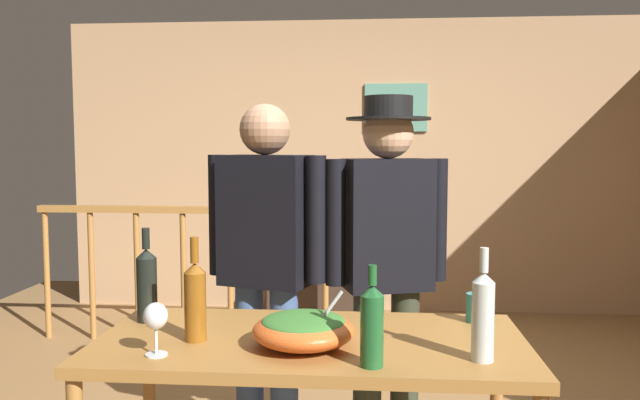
{
  "coord_description": "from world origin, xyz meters",
  "views": [
    {
      "loc": [
        -0.0,
        -3.07,
        1.48
      ],
      "look_at": [
        -0.21,
        -0.55,
        1.26
      ],
      "focal_mm": 35.97,
      "sensor_mm": 36.0,
      "label": 1
    }
  ],
  "objects_px": {
    "wine_glass": "(156,318)",
    "person_standing_left": "(266,252)",
    "wine_bottle_dark": "(147,283)",
    "framed_picture": "(396,108)",
    "serving_table": "(312,361)",
    "wine_bottle_clear": "(484,315)",
    "wine_bottle_green": "(373,324)",
    "salad_bowl": "(304,328)",
    "mug_teal": "(477,308)",
    "stair_railing": "(258,259)",
    "wine_bottle_amber": "(196,300)",
    "tv_console": "(321,292)",
    "flat_screen_tv": "(321,240)",
    "person_standing_right": "(388,249)"
  },
  "relations": [
    {
      "from": "wine_bottle_amber",
      "to": "tv_console",
      "type": "bearing_deg",
      "value": 87.16
    },
    {
      "from": "stair_railing",
      "to": "person_standing_left",
      "type": "bearing_deg",
      "value": -78.37
    },
    {
      "from": "stair_railing",
      "to": "salad_bowl",
      "type": "distance_m",
      "value": 2.66
    },
    {
      "from": "wine_glass",
      "to": "wine_bottle_dark",
      "type": "distance_m",
      "value": 0.42
    },
    {
      "from": "person_standing_right",
      "to": "stair_railing",
      "type": "bearing_deg",
      "value": -80.01
    },
    {
      "from": "framed_picture",
      "to": "wine_bottle_amber",
      "type": "bearing_deg",
      "value": -102.55
    },
    {
      "from": "tv_console",
      "to": "mug_teal",
      "type": "distance_m",
      "value": 3.15
    },
    {
      "from": "wine_bottle_green",
      "to": "framed_picture",
      "type": "bearing_deg",
      "value": 87.06
    },
    {
      "from": "wine_bottle_amber",
      "to": "mug_teal",
      "type": "distance_m",
      "value": 1.05
    },
    {
      "from": "flat_screen_tv",
      "to": "person_standing_right",
      "type": "xyz_separation_m",
      "value": [
        0.5,
        -2.48,
        0.33
      ]
    },
    {
      "from": "serving_table",
      "to": "wine_bottle_clear",
      "type": "distance_m",
      "value": 0.63
    },
    {
      "from": "salad_bowl",
      "to": "wine_bottle_green",
      "type": "bearing_deg",
      "value": -36.91
    },
    {
      "from": "wine_bottle_amber",
      "to": "salad_bowl",
      "type": "bearing_deg",
      "value": -5.62
    },
    {
      "from": "salad_bowl",
      "to": "wine_bottle_dark",
      "type": "bearing_deg",
      "value": 157.56
    },
    {
      "from": "wine_glass",
      "to": "person_standing_right",
      "type": "xyz_separation_m",
      "value": [
        0.75,
        0.94,
        0.08
      ]
    },
    {
      "from": "wine_glass",
      "to": "wine_bottle_clear",
      "type": "relative_size",
      "value": 0.48
    },
    {
      "from": "wine_bottle_green",
      "to": "person_standing_right",
      "type": "xyz_separation_m",
      "value": [
        0.07,
        0.98,
        0.07
      ]
    },
    {
      "from": "serving_table",
      "to": "wine_bottle_amber",
      "type": "distance_m",
      "value": 0.46
    },
    {
      "from": "wine_bottle_green",
      "to": "person_standing_right",
      "type": "height_order",
      "value": "person_standing_right"
    },
    {
      "from": "serving_table",
      "to": "wine_glass",
      "type": "distance_m",
      "value": 0.56
    },
    {
      "from": "salad_bowl",
      "to": "wine_glass",
      "type": "bearing_deg",
      "value": -164.51
    },
    {
      "from": "wine_bottle_amber",
      "to": "person_standing_left",
      "type": "relative_size",
      "value": 0.22
    },
    {
      "from": "salad_bowl",
      "to": "mug_teal",
      "type": "height_order",
      "value": "salad_bowl"
    },
    {
      "from": "framed_picture",
      "to": "wine_bottle_amber",
      "type": "xyz_separation_m",
      "value": [
        -0.8,
        -3.58,
        -0.85
      ]
    },
    {
      "from": "salad_bowl",
      "to": "mug_teal",
      "type": "relative_size",
      "value": 3.12
    },
    {
      "from": "framed_picture",
      "to": "serving_table",
      "type": "relative_size",
      "value": 0.37
    },
    {
      "from": "wine_bottle_dark",
      "to": "person_standing_left",
      "type": "relative_size",
      "value": 0.22
    },
    {
      "from": "tv_console",
      "to": "serving_table",
      "type": "xyz_separation_m",
      "value": [
        0.23,
        -3.22,
        0.51
      ]
    },
    {
      "from": "framed_picture",
      "to": "salad_bowl",
      "type": "height_order",
      "value": "framed_picture"
    },
    {
      "from": "wine_bottle_clear",
      "to": "person_standing_left",
      "type": "bearing_deg",
      "value": 132.66
    },
    {
      "from": "wine_bottle_dark",
      "to": "mug_teal",
      "type": "bearing_deg",
      "value": 4.29
    },
    {
      "from": "wine_bottle_dark",
      "to": "person_standing_right",
      "type": "relative_size",
      "value": 0.21
    },
    {
      "from": "wine_bottle_green",
      "to": "wine_bottle_amber",
      "type": "bearing_deg",
      "value": 161.03
    },
    {
      "from": "tv_console",
      "to": "flat_screen_tv",
      "type": "relative_size",
      "value": 1.69
    },
    {
      "from": "tv_console",
      "to": "stair_railing",
      "type": "bearing_deg",
      "value": -118.81
    },
    {
      "from": "wine_bottle_amber",
      "to": "mug_teal",
      "type": "height_order",
      "value": "wine_bottle_amber"
    },
    {
      "from": "salad_bowl",
      "to": "wine_glass",
      "type": "xyz_separation_m",
      "value": [
        -0.46,
        -0.13,
        0.06
      ]
    },
    {
      "from": "tv_console",
      "to": "person_standing_left",
      "type": "distance_m",
      "value": 2.63
    },
    {
      "from": "wine_glass",
      "to": "wine_bottle_amber",
      "type": "bearing_deg",
      "value": 63.37
    },
    {
      "from": "framed_picture",
      "to": "mug_teal",
      "type": "height_order",
      "value": "framed_picture"
    },
    {
      "from": "wine_bottle_amber",
      "to": "wine_bottle_clear",
      "type": "relative_size",
      "value": 1.01
    },
    {
      "from": "stair_railing",
      "to": "wine_bottle_green",
      "type": "distance_m",
      "value": 2.89
    },
    {
      "from": "stair_railing",
      "to": "wine_bottle_amber",
      "type": "bearing_deg",
      "value": -84.39
    },
    {
      "from": "wine_glass",
      "to": "person_standing_left",
      "type": "relative_size",
      "value": 0.1
    },
    {
      "from": "person_standing_left",
      "to": "person_standing_right",
      "type": "relative_size",
      "value": 0.98
    },
    {
      "from": "framed_picture",
      "to": "wine_bottle_clear",
      "type": "relative_size",
      "value": 1.53
    },
    {
      "from": "wine_bottle_clear",
      "to": "wine_bottle_green",
      "type": "relative_size",
      "value": 1.14
    },
    {
      "from": "serving_table",
      "to": "wine_bottle_amber",
      "type": "xyz_separation_m",
      "value": [
        -0.39,
        -0.06,
        0.22
      ]
    },
    {
      "from": "framed_picture",
      "to": "flat_screen_tv",
      "type": "height_order",
      "value": "framed_picture"
    },
    {
      "from": "wine_bottle_clear",
      "to": "serving_table",
      "type": "bearing_deg",
      "value": 160.9
    }
  ]
}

